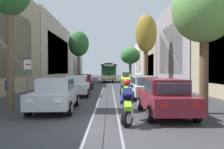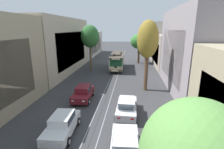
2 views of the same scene
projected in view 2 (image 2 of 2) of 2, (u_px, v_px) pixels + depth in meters
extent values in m
plane|color=#38383A|center=(113.00, 79.00, 27.26)|extent=(160.00, 160.00, 0.00)
cube|color=gray|center=(113.00, 73.00, 31.30)|extent=(0.08, 69.61, 0.01)
cube|color=gray|center=(119.00, 73.00, 31.19)|extent=(0.08, 69.61, 0.01)
cube|color=black|center=(116.00, 73.00, 31.24)|extent=(0.03, 69.61, 0.01)
cube|color=#BCAD93|center=(60.00, 46.00, 31.11)|extent=(5.10, 20.24, 9.73)
cube|color=#2D3842|center=(73.00, 48.00, 30.96)|extent=(0.04, 14.38, 5.84)
cube|color=beige|center=(88.00, 44.00, 51.16)|extent=(4.92, 20.24, 6.87)
cube|color=#2D3842|center=(96.00, 45.00, 50.98)|extent=(0.04, 14.38, 4.12)
cube|color=gray|center=(194.00, 51.00, 21.33)|extent=(5.67, 15.10, 10.34)
cube|color=#2D3842|center=(171.00, 55.00, 21.78)|extent=(0.04, 10.78, 6.20)
cube|color=gray|center=(166.00, 50.00, 36.62)|extent=(4.87, 15.10, 6.62)
cube|color=#2D3842|center=(155.00, 52.00, 36.98)|extent=(0.04, 10.78, 3.97)
cube|color=beige|center=(158.00, 39.00, 50.96)|extent=(5.55, 15.10, 9.59)
cube|color=#2D3842|center=(149.00, 41.00, 51.39)|extent=(0.04, 10.78, 5.75)
cube|color=silver|center=(62.00, 126.00, 13.03)|extent=(2.00, 4.38, 0.66)
cube|color=silver|center=(62.00, 118.00, 13.01)|extent=(1.57, 2.13, 0.60)
cube|color=#2D3842|center=(58.00, 124.00, 12.21)|extent=(1.34, 0.28, 0.47)
cube|color=#2D3842|center=(67.00, 111.00, 14.15)|extent=(1.30, 0.26, 0.45)
cube|color=#2D3842|center=(72.00, 118.00, 12.96)|extent=(0.12, 1.81, 0.47)
cube|color=#2D3842|center=(53.00, 118.00, 13.05)|extent=(0.12, 1.81, 0.47)
cube|color=white|center=(59.00, 144.00, 10.89)|extent=(0.28, 0.05, 0.14)
cube|color=#B21414|center=(77.00, 112.00, 15.05)|extent=(0.28, 0.05, 0.12)
cube|color=white|center=(42.00, 143.00, 10.96)|extent=(0.28, 0.05, 0.14)
cube|color=#B21414|center=(64.00, 112.00, 15.12)|extent=(0.28, 0.05, 0.12)
cylinder|color=black|center=(68.00, 142.00, 11.78)|extent=(0.23, 0.65, 0.64)
cylinder|color=silver|center=(70.00, 142.00, 11.77)|extent=(0.04, 0.35, 0.35)
cylinder|color=black|center=(44.00, 141.00, 11.89)|extent=(0.23, 0.65, 0.64)
cylinder|color=silver|center=(42.00, 141.00, 11.90)|extent=(0.04, 0.35, 0.35)
cylinder|color=black|center=(78.00, 121.00, 14.34)|extent=(0.23, 0.65, 0.64)
cylinder|color=silver|center=(79.00, 121.00, 14.33)|extent=(0.04, 0.35, 0.35)
cylinder|color=black|center=(58.00, 121.00, 14.45)|extent=(0.23, 0.65, 0.64)
cylinder|color=silver|center=(57.00, 121.00, 14.46)|extent=(0.04, 0.35, 0.35)
cube|color=maroon|center=(83.00, 94.00, 19.41)|extent=(1.92, 4.35, 0.66)
cube|color=maroon|center=(83.00, 88.00, 19.39)|extent=(1.53, 2.10, 0.60)
cube|color=#2D3842|center=(81.00, 91.00, 18.59)|extent=(1.34, 0.26, 0.47)
cube|color=#2D3842|center=(86.00, 85.00, 20.53)|extent=(1.30, 0.23, 0.45)
cube|color=#2D3842|center=(90.00, 89.00, 19.32)|extent=(0.08, 1.81, 0.47)
cube|color=#2D3842|center=(77.00, 88.00, 19.45)|extent=(0.08, 1.81, 0.47)
cube|color=white|center=(83.00, 101.00, 17.26)|extent=(0.28, 0.05, 0.14)
cube|color=#B21414|center=(92.00, 87.00, 21.41)|extent=(0.28, 0.05, 0.12)
cube|color=white|center=(73.00, 101.00, 17.35)|extent=(0.28, 0.05, 0.14)
cube|color=#B21414|center=(83.00, 87.00, 21.51)|extent=(0.28, 0.05, 0.12)
cylinder|color=black|center=(88.00, 102.00, 18.14)|extent=(0.22, 0.65, 0.64)
cylinder|color=silver|center=(89.00, 102.00, 18.13)|extent=(0.03, 0.35, 0.35)
cylinder|color=black|center=(72.00, 101.00, 18.29)|extent=(0.22, 0.65, 0.64)
cylinder|color=silver|center=(71.00, 101.00, 18.30)|extent=(0.03, 0.35, 0.35)
cylinder|color=black|center=(93.00, 93.00, 20.70)|extent=(0.22, 0.65, 0.64)
cylinder|color=silver|center=(94.00, 93.00, 20.69)|extent=(0.03, 0.35, 0.35)
cylinder|color=black|center=(79.00, 92.00, 20.85)|extent=(0.22, 0.65, 0.64)
cylinder|color=silver|center=(78.00, 92.00, 20.86)|extent=(0.03, 0.35, 0.35)
cube|color=silver|center=(125.00, 147.00, 10.77)|extent=(1.99, 4.38, 0.66)
cube|color=silver|center=(125.00, 140.00, 10.46)|extent=(1.57, 2.13, 0.60)
cube|color=#2D3842|center=(125.00, 132.00, 11.27)|extent=(1.34, 0.28, 0.47)
cube|color=#2D3842|center=(113.00, 139.00, 10.51)|extent=(0.11, 1.81, 0.47)
cube|color=#2D3842|center=(137.00, 140.00, 10.41)|extent=(0.11, 1.81, 0.47)
cube|color=white|center=(118.00, 126.00, 12.86)|extent=(0.28, 0.05, 0.14)
cube|color=white|center=(132.00, 127.00, 12.78)|extent=(0.28, 0.05, 0.14)
cylinder|color=black|center=(113.00, 138.00, 12.20)|extent=(0.23, 0.65, 0.64)
cylinder|color=silver|center=(111.00, 138.00, 12.21)|extent=(0.04, 0.35, 0.35)
cylinder|color=black|center=(137.00, 139.00, 12.08)|extent=(0.23, 0.65, 0.64)
cylinder|color=silver|center=(139.00, 139.00, 12.07)|extent=(0.04, 0.35, 0.35)
cube|color=silver|center=(127.00, 108.00, 16.05)|extent=(1.89, 4.34, 0.66)
cube|color=silver|center=(127.00, 102.00, 15.74)|extent=(1.52, 2.09, 0.60)
cube|color=#2D3842|center=(127.00, 99.00, 16.54)|extent=(1.34, 0.25, 0.47)
cube|color=#2D3842|center=(126.00, 108.00, 14.61)|extent=(1.30, 0.23, 0.45)
cube|color=#2D3842|center=(119.00, 102.00, 15.83)|extent=(0.07, 1.81, 0.47)
cube|color=#2D3842|center=(135.00, 103.00, 15.64)|extent=(0.07, 1.81, 0.47)
cube|color=white|center=(123.00, 98.00, 18.16)|extent=(0.28, 0.05, 0.14)
cube|color=#B21414|center=(119.00, 118.00, 14.03)|extent=(0.28, 0.05, 0.12)
cube|color=white|center=(133.00, 98.00, 18.01)|extent=(0.28, 0.05, 0.14)
cube|color=#B21414|center=(132.00, 119.00, 13.88)|extent=(0.28, 0.05, 0.12)
cylinder|color=black|center=(119.00, 105.00, 17.52)|extent=(0.21, 0.64, 0.64)
cylinder|color=silver|center=(118.00, 104.00, 17.54)|extent=(0.03, 0.35, 0.35)
cylinder|color=black|center=(136.00, 106.00, 17.29)|extent=(0.21, 0.64, 0.64)
cylinder|color=silver|center=(137.00, 106.00, 17.28)|extent=(0.03, 0.35, 0.35)
cylinder|color=black|center=(116.00, 117.00, 14.97)|extent=(0.21, 0.64, 0.64)
cylinder|color=silver|center=(115.00, 117.00, 14.99)|extent=(0.03, 0.35, 0.35)
cylinder|color=black|center=(136.00, 119.00, 14.74)|extent=(0.21, 0.64, 0.64)
cylinder|color=silver|center=(137.00, 119.00, 14.73)|extent=(0.03, 0.35, 0.35)
cylinder|color=brown|center=(91.00, 57.00, 32.38)|extent=(0.37, 0.37, 5.44)
ellipsoid|color=#2D662D|center=(90.00, 36.00, 31.39)|extent=(3.39, 2.84, 4.17)
cylinder|color=brown|center=(146.00, 70.00, 21.88)|extent=(0.50, 0.50, 5.45)
ellipsoid|color=olive|center=(148.00, 39.00, 20.86)|extent=(2.65, 2.42, 4.66)
cylinder|color=#4C3826|center=(139.00, 54.00, 39.46)|extent=(0.49, 0.49, 4.21)
ellipsoid|color=#387A33|center=(139.00, 41.00, 38.68)|extent=(3.94, 3.33, 3.45)
cube|color=#1E5B38|center=(117.00, 61.00, 34.18)|extent=(2.56, 7.55, 2.30)
cube|color=beige|center=(117.00, 64.00, 34.37)|extent=(2.60, 7.59, 0.60)
cube|color=#473D33|center=(116.00, 71.00, 30.34)|extent=(2.42, 1.15, 0.10)
cylinder|color=beige|center=(122.00, 66.00, 29.52)|extent=(0.08, 0.08, 2.30)
cylinder|color=beige|center=(109.00, 65.00, 29.72)|extent=(0.08, 0.08, 2.30)
cube|color=#473D33|center=(117.00, 55.00, 33.57)|extent=(2.75, 9.15, 0.20)
cube|color=#473D33|center=(117.00, 53.00, 33.79)|extent=(1.44, 5.65, 0.28)
cube|color=#2D3842|center=(123.00, 59.00, 33.98)|extent=(0.17, 6.37, 0.90)
cube|color=#2D3842|center=(111.00, 59.00, 34.20)|extent=(0.17, 6.37, 0.90)
cube|color=beige|center=(116.00, 59.00, 29.24)|extent=(1.44, 0.09, 0.28)
cube|color=black|center=(116.00, 67.00, 29.57)|extent=(0.44, 0.04, 0.32)
cylinder|color=#332D28|center=(120.00, 69.00, 32.48)|extent=(0.13, 0.70, 0.70)
cylinder|color=#332D28|center=(113.00, 69.00, 32.61)|extent=(0.13, 0.70, 0.70)
cylinder|color=#332D28|center=(121.00, 65.00, 36.45)|extent=(0.13, 0.70, 0.70)
cylinder|color=#332D28|center=(115.00, 65.00, 36.57)|extent=(0.13, 0.70, 0.70)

